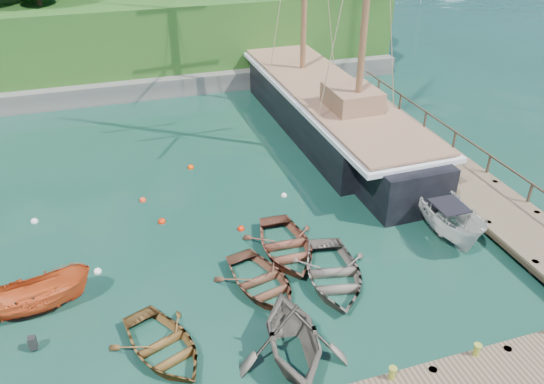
{
  "coord_description": "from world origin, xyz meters",
  "views": [
    {
      "loc": [
        -4.77,
        -14.36,
        13.77
      ],
      "look_at": [
        1.16,
        4.26,
        2.0
      ],
      "focal_mm": 35.0,
      "sensor_mm": 36.0,
      "label": 1
    }
  ],
  "objects_px": {
    "cabin_boat_white": "(444,232)",
    "schooner": "(326,112)",
    "motorboat_orange": "(41,310)",
    "rowboat_2": "(262,288)",
    "rowboat_4": "(286,253)",
    "rowboat_0": "(164,353)",
    "rowboat_3": "(333,281)",
    "rowboat_1": "(292,358)"
  },
  "relations": [
    {
      "from": "motorboat_orange",
      "to": "schooner",
      "type": "relative_size",
      "value": 0.14
    },
    {
      "from": "schooner",
      "to": "rowboat_1",
      "type": "bearing_deg",
      "value": -116.88
    },
    {
      "from": "rowboat_1",
      "to": "motorboat_orange",
      "type": "bearing_deg",
      "value": 155.48
    },
    {
      "from": "rowboat_3",
      "to": "cabin_boat_white",
      "type": "relative_size",
      "value": 0.9
    },
    {
      "from": "cabin_boat_white",
      "to": "rowboat_3",
      "type": "bearing_deg",
      "value": -159.79
    },
    {
      "from": "rowboat_4",
      "to": "motorboat_orange",
      "type": "height_order",
      "value": "motorboat_orange"
    },
    {
      "from": "rowboat_1",
      "to": "cabin_boat_white",
      "type": "bearing_deg",
      "value": 34.82
    },
    {
      "from": "rowboat_3",
      "to": "rowboat_4",
      "type": "height_order",
      "value": "rowboat_3"
    },
    {
      "from": "rowboat_3",
      "to": "rowboat_4",
      "type": "bearing_deg",
      "value": 128.95
    },
    {
      "from": "rowboat_4",
      "to": "rowboat_2",
      "type": "bearing_deg",
      "value": -129.2
    },
    {
      "from": "motorboat_orange",
      "to": "cabin_boat_white",
      "type": "relative_size",
      "value": 0.79
    },
    {
      "from": "rowboat_3",
      "to": "motorboat_orange",
      "type": "xyz_separation_m",
      "value": [
        -10.86,
        1.81,
        0.0
      ]
    },
    {
      "from": "rowboat_2",
      "to": "schooner",
      "type": "height_order",
      "value": "schooner"
    },
    {
      "from": "cabin_boat_white",
      "to": "schooner",
      "type": "height_order",
      "value": "schooner"
    },
    {
      "from": "rowboat_1",
      "to": "motorboat_orange",
      "type": "distance_m",
      "value": 9.44
    },
    {
      "from": "rowboat_2",
      "to": "schooner",
      "type": "relative_size",
      "value": 0.14
    },
    {
      "from": "motorboat_orange",
      "to": "schooner",
      "type": "distance_m",
      "value": 20.01
    },
    {
      "from": "rowboat_1",
      "to": "cabin_boat_white",
      "type": "xyz_separation_m",
      "value": [
        8.89,
        4.69,
        0.0
      ]
    },
    {
      "from": "rowboat_0",
      "to": "schooner",
      "type": "bearing_deg",
      "value": 30.08
    },
    {
      "from": "rowboat_4",
      "to": "motorboat_orange",
      "type": "relative_size",
      "value": 1.12
    },
    {
      "from": "rowboat_2",
      "to": "rowboat_3",
      "type": "relative_size",
      "value": 0.89
    },
    {
      "from": "rowboat_4",
      "to": "schooner",
      "type": "relative_size",
      "value": 0.16
    },
    {
      "from": "cabin_boat_white",
      "to": "schooner",
      "type": "xyz_separation_m",
      "value": [
        -0.79,
        12.0,
        1.15
      ]
    },
    {
      "from": "rowboat_2",
      "to": "rowboat_4",
      "type": "xyz_separation_m",
      "value": [
        1.62,
        1.83,
        0.0
      ]
    },
    {
      "from": "rowboat_2",
      "to": "cabin_boat_white",
      "type": "distance_m",
      "value": 8.93
    },
    {
      "from": "motorboat_orange",
      "to": "schooner",
      "type": "xyz_separation_m",
      "value": [
        16.15,
        11.76,
        1.15
      ]
    },
    {
      "from": "rowboat_4",
      "to": "cabin_boat_white",
      "type": "distance_m",
      "value": 7.28
    },
    {
      "from": "rowboat_4",
      "to": "rowboat_1",
      "type": "bearing_deg",
      "value": -104.45
    },
    {
      "from": "rowboat_3",
      "to": "rowboat_2",
      "type": "bearing_deg",
      "value": -177.66
    },
    {
      "from": "cabin_boat_white",
      "to": "rowboat_1",
      "type": "bearing_deg",
      "value": -146.41
    },
    {
      "from": "rowboat_4",
      "to": "schooner",
      "type": "height_order",
      "value": "schooner"
    },
    {
      "from": "rowboat_2",
      "to": "rowboat_4",
      "type": "distance_m",
      "value": 2.44
    },
    {
      "from": "rowboat_0",
      "to": "rowboat_4",
      "type": "distance_m",
      "value": 6.9
    },
    {
      "from": "rowboat_1",
      "to": "motorboat_orange",
      "type": "xyz_separation_m",
      "value": [
        -8.05,
        4.94,
        0.0
      ]
    },
    {
      "from": "rowboat_2",
      "to": "rowboat_3",
      "type": "xyz_separation_m",
      "value": [
        2.79,
        -0.48,
        0.0
      ]
    },
    {
      "from": "schooner",
      "to": "motorboat_orange",
      "type": "bearing_deg",
      "value": -144.93
    },
    {
      "from": "schooner",
      "to": "rowboat_0",
      "type": "bearing_deg",
      "value": -129.56
    },
    {
      "from": "schooner",
      "to": "cabin_boat_white",
      "type": "bearing_deg",
      "value": -87.23
    },
    {
      "from": "rowboat_0",
      "to": "motorboat_orange",
      "type": "height_order",
      "value": "motorboat_orange"
    },
    {
      "from": "rowboat_0",
      "to": "cabin_boat_white",
      "type": "bearing_deg",
      "value": -7.45
    },
    {
      "from": "rowboat_0",
      "to": "rowboat_2",
      "type": "xyz_separation_m",
      "value": [
        4.04,
        2.11,
        0.0
      ]
    },
    {
      "from": "rowboat_4",
      "to": "rowboat_3",
      "type": "bearing_deg",
      "value": -60.85
    }
  ]
}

